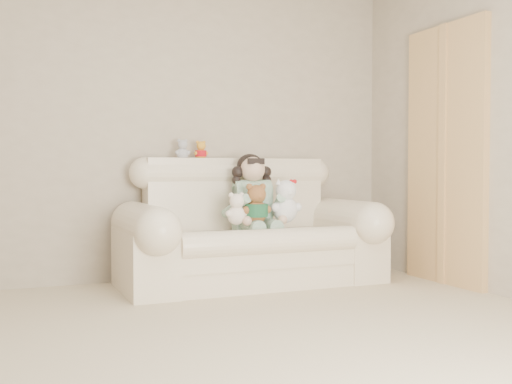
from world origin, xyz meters
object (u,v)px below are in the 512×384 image
at_px(white_cat, 285,197).
at_px(sofa, 251,221).
at_px(cream_teddy, 236,206).
at_px(seated_child, 252,192).
at_px(brown_teddy, 256,200).

bearing_deg(white_cat, sofa, 147.93).
relative_size(white_cat, cream_teddy, 1.43).
xyz_separation_m(seated_child, white_cat, (0.21, -0.20, -0.04)).
xyz_separation_m(brown_teddy, cream_teddy, (-0.16, 0.01, -0.04)).
height_order(seated_child, white_cat, seated_child).
relative_size(sofa, seated_child, 3.22).
relative_size(brown_teddy, cream_teddy, 1.28).
bearing_deg(cream_teddy, white_cat, 16.30).
bearing_deg(brown_teddy, sofa, 69.78).
distance_m(seated_child, white_cat, 0.29).
bearing_deg(seated_child, white_cat, -37.61).
xyz_separation_m(sofa, white_cat, (0.25, -0.12, 0.19)).
distance_m(white_cat, cream_teddy, 0.43).
height_order(sofa, cream_teddy, sofa).
height_order(brown_teddy, white_cat, white_cat).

